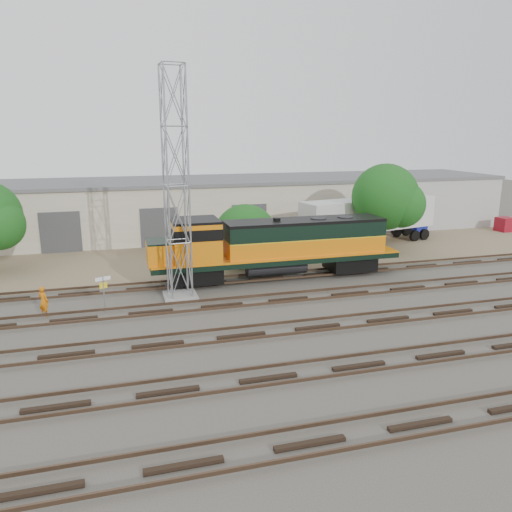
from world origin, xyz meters
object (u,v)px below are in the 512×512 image
object	(u,v)px
signal_tower	(176,190)
worker	(43,301)
locomotive	(272,245)
semi_trailer	(372,215)

from	to	relation	value
signal_tower	worker	size ratio (longest dim) A/B	7.95
locomotive	semi_trailer	xyz separation A→B (m)	(11.75, 8.13, 0.21)
worker	semi_trailer	world-z (taller)	semi_trailer
locomotive	signal_tower	xyz separation A→B (m)	(-6.49, -2.26, 4.15)
semi_trailer	worker	bearing A→B (deg)	-168.95
signal_tower	semi_trailer	size ratio (longest dim) A/B	0.99
worker	signal_tower	bearing A→B (deg)	-133.43
locomotive	semi_trailer	world-z (taller)	locomotive
locomotive	worker	xyz separation A→B (m)	(-13.96, -3.36, -1.50)
signal_tower	worker	xyz separation A→B (m)	(-7.48, -1.10, -5.65)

